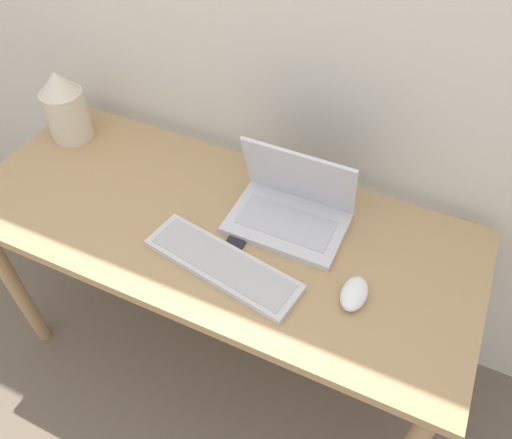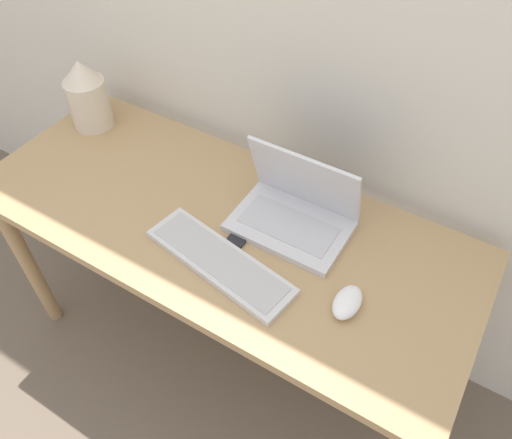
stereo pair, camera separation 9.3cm
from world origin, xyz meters
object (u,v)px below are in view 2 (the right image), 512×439
laptop (295,210)px  vase (87,95)px  mouse (347,302)px  mp3_player (236,240)px  keyboard (220,261)px

laptop → vase: vase is taller
laptop → vase: 0.79m
laptop → mouse: laptop is taller
vase → mp3_player: (0.69, -0.19, -0.11)m
mouse → mp3_player: (-0.34, 0.04, -0.02)m
keyboard → mp3_player: keyboard is taller
laptop → keyboard: 0.25m
keyboard → vase: (-0.69, 0.28, 0.10)m
vase → mp3_player: vase is taller
mouse → vase: bearing=167.5°
mouse → vase: (-1.03, 0.23, 0.09)m
mouse → mp3_player: size_ratio=1.65×
laptop → keyboard: size_ratio=0.71×
vase → mp3_player: bearing=-15.4°
keyboard → mouse: bearing=8.4°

